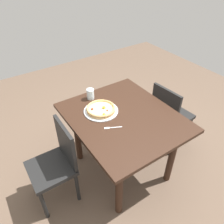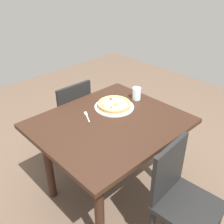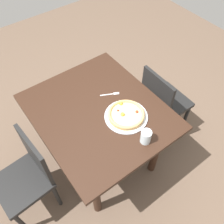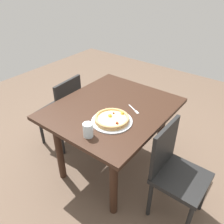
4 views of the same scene
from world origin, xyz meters
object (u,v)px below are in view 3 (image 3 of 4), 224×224
at_px(chair_far, 162,102).
at_px(fork, 111,94).
at_px(dining_table, 99,119).
at_px(plate, 126,116).
at_px(pizza, 126,114).
at_px(drinking_glass, 146,137).
at_px(chair_near, 28,176).

height_order(chair_far, fork, chair_far).
distance_m(dining_table, chair_far, 0.73).
bearing_deg(plate, chair_far, 100.14).
bearing_deg(pizza, fork, 169.12).
xyz_separation_m(plate, fork, (-0.27, 0.05, -0.00)).
xyz_separation_m(fork, drinking_glass, (0.52, -0.08, 0.05)).
xyz_separation_m(chair_near, drinking_glass, (0.43, 0.82, 0.35)).
bearing_deg(pizza, chair_near, -101.78).
height_order(dining_table, pizza, pizza).
bearing_deg(drinking_glass, dining_table, -165.86).
distance_m(dining_table, pizza, 0.28).
bearing_deg(chair_near, plate, -106.09).
xyz_separation_m(pizza, fork, (-0.26, 0.05, -0.03)).
relative_size(chair_far, plate, 2.55).
bearing_deg(fork, pizza, -74.19).
xyz_separation_m(dining_table, drinking_glass, (0.44, 0.11, 0.18)).
relative_size(chair_near, drinking_glass, 7.73).
bearing_deg(chair_far, drinking_glass, -57.87).
xyz_separation_m(chair_far, plate, (0.10, -0.56, 0.30)).
height_order(chair_far, pizza, chair_far).
relative_size(dining_table, plate, 3.33).
xyz_separation_m(dining_table, fork, (-0.08, 0.19, 0.12)).
relative_size(dining_table, chair_near, 1.30).
bearing_deg(plate, pizza, 169.52).
xyz_separation_m(chair_near, fork, (-0.09, 0.89, 0.30)).
bearing_deg(chair_near, dining_table, -93.49).
relative_size(dining_table, drinking_glass, 10.08).
bearing_deg(chair_near, drinking_glass, -122.29).
bearing_deg(dining_table, fork, 112.50).
bearing_deg(dining_table, plate, 36.91).
relative_size(pizza, drinking_glass, 2.56).
bearing_deg(drinking_glass, chair_near, -118.02).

